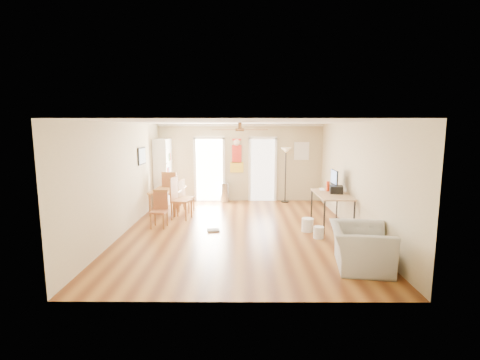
{
  "coord_description": "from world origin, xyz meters",
  "views": [
    {
      "loc": [
        0.05,
        -8.14,
        2.48
      ],
      "look_at": [
        0.0,
        0.6,
        1.15
      ],
      "focal_mm": 25.87,
      "sensor_mm": 36.0,
      "label": 1
    }
  ],
  "objects_px": {
    "dining_chair_near": "(159,209)",
    "trash_can": "(225,192)",
    "bookshelf": "(163,172)",
    "computer_desk": "(331,210)",
    "wastebasket_b": "(319,232)",
    "dining_table": "(168,200)",
    "wastebasket_a": "(308,225)",
    "armchair": "(360,247)",
    "torchiere_lamp": "(285,175)",
    "dining_chair_far": "(172,189)",
    "dining_chair_right_a": "(186,196)",
    "printer": "(336,189)",
    "dining_chair_right_b": "(181,198)"
  },
  "relations": [
    {
      "from": "dining_table",
      "to": "printer",
      "type": "height_order",
      "value": "printer"
    },
    {
      "from": "dining_chair_far",
      "to": "wastebasket_a",
      "type": "distance_m",
      "value": 4.6
    },
    {
      "from": "trash_can",
      "to": "dining_table",
      "type": "bearing_deg",
      "value": -140.57
    },
    {
      "from": "trash_can",
      "to": "armchair",
      "type": "relative_size",
      "value": 0.56
    },
    {
      "from": "bookshelf",
      "to": "torchiere_lamp",
      "type": "height_order",
      "value": "bookshelf"
    },
    {
      "from": "trash_can",
      "to": "torchiere_lamp",
      "type": "xyz_separation_m",
      "value": [
        2.03,
        -0.0,
        0.59
      ]
    },
    {
      "from": "wastebasket_a",
      "to": "wastebasket_b",
      "type": "xyz_separation_m",
      "value": [
        0.16,
        -0.51,
        -0.03
      ]
    },
    {
      "from": "dining_table",
      "to": "computer_desk",
      "type": "relative_size",
      "value": 0.87
    },
    {
      "from": "trash_can",
      "to": "printer",
      "type": "relative_size",
      "value": 1.77
    },
    {
      "from": "printer",
      "to": "dining_chair_near",
      "type": "bearing_deg",
      "value": -165.27
    },
    {
      "from": "dining_chair_near",
      "to": "wastebasket_a",
      "type": "relative_size",
      "value": 2.86
    },
    {
      "from": "bookshelf",
      "to": "torchiere_lamp",
      "type": "distance_m",
      "value": 4.03
    },
    {
      "from": "torchiere_lamp",
      "to": "computer_desk",
      "type": "bearing_deg",
      "value": -73.93
    },
    {
      "from": "dining_chair_near",
      "to": "wastebasket_a",
      "type": "bearing_deg",
      "value": -0.43
    },
    {
      "from": "dining_chair_far",
      "to": "wastebasket_a",
      "type": "height_order",
      "value": "dining_chair_far"
    },
    {
      "from": "bookshelf",
      "to": "computer_desk",
      "type": "height_order",
      "value": "bookshelf"
    },
    {
      "from": "armchair",
      "to": "dining_chair_near",
      "type": "bearing_deg",
      "value": 68.37
    },
    {
      "from": "dining_table",
      "to": "wastebasket_b",
      "type": "relative_size",
      "value": 5.01
    },
    {
      "from": "dining_chair_right_b",
      "to": "computer_desk",
      "type": "xyz_separation_m",
      "value": [
        3.91,
        -0.65,
        -0.15
      ]
    },
    {
      "from": "trash_can",
      "to": "armchair",
      "type": "bearing_deg",
      "value": -63.99
    },
    {
      "from": "computer_desk",
      "to": "printer",
      "type": "height_order",
      "value": "printer"
    },
    {
      "from": "dining_chair_right_a",
      "to": "computer_desk",
      "type": "relative_size",
      "value": 0.6
    },
    {
      "from": "bookshelf",
      "to": "armchair",
      "type": "height_order",
      "value": "bookshelf"
    },
    {
      "from": "dining_chair_right_b",
      "to": "trash_can",
      "type": "bearing_deg",
      "value": -13.53
    },
    {
      "from": "dining_table",
      "to": "wastebasket_a",
      "type": "distance_m",
      "value": 4.27
    },
    {
      "from": "trash_can",
      "to": "wastebasket_b",
      "type": "height_order",
      "value": "trash_can"
    },
    {
      "from": "torchiere_lamp",
      "to": "computer_desk",
      "type": "xyz_separation_m",
      "value": [
        0.81,
        -2.83,
        -0.5
      ]
    },
    {
      "from": "dining_chair_right_a",
      "to": "wastebasket_a",
      "type": "bearing_deg",
      "value": -103.08
    },
    {
      "from": "dining_chair_right_a",
      "to": "torchiere_lamp",
      "type": "height_order",
      "value": "torchiere_lamp"
    },
    {
      "from": "dining_chair_near",
      "to": "trash_can",
      "type": "relative_size",
      "value": 1.42
    },
    {
      "from": "trash_can",
      "to": "torchiere_lamp",
      "type": "bearing_deg",
      "value": -0.09
    },
    {
      "from": "dining_chair_near",
      "to": "dining_chair_right_a",
      "type": "bearing_deg",
      "value": 80.37
    },
    {
      "from": "dining_table",
      "to": "dining_chair_near",
      "type": "xyz_separation_m",
      "value": [
        0.13,
        -1.68,
        0.12
      ]
    },
    {
      "from": "dining_table",
      "to": "dining_chair_right_b",
      "type": "bearing_deg",
      "value": -56.82
    },
    {
      "from": "dining_chair_right_a",
      "to": "printer",
      "type": "relative_size",
      "value": 2.55
    },
    {
      "from": "dining_chair_near",
      "to": "wastebasket_a",
      "type": "height_order",
      "value": "dining_chair_near"
    },
    {
      "from": "trash_can",
      "to": "torchiere_lamp",
      "type": "distance_m",
      "value": 2.11
    },
    {
      "from": "dining_chair_far",
      "to": "torchiere_lamp",
      "type": "relative_size",
      "value": 0.61
    },
    {
      "from": "dining_table",
      "to": "wastebasket_a",
      "type": "height_order",
      "value": "dining_table"
    },
    {
      "from": "computer_desk",
      "to": "torchiere_lamp",
      "type": "bearing_deg",
      "value": 106.07
    },
    {
      "from": "computer_desk",
      "to": "dining_chair_far",
      "type": "bearing_deg",
      "value": 154.9
    },
    {
      "from": "dining_chair_far",
      "to": "torchiere_lamp",
      "type": "distance_m",
      "value": 3.74
    },
    {
      "from": "computer_desk",
      "to": "wastebasket_b",
      "type": "distance_m",
      "value": 1.17
    },
    {
      "from": "dining_chair_far",
      "to": "armchair",
      "type": "bearing_deg",
      "value": 140.72
    },
    {
      "from": "bookshelf",
      "to": "dining_chair_right_a",
      "type": "distance_m",
      "value": 1.56
    },
    {
      "from": "computer_desk",
      "to": "dining_chair_near",
      "type": "bearing_deg",
      "value": -177.6
    },
    {
      "from": "bookshelf",
      "to": "dining_chair_far",
      "type": "xyz_separation_m",
      "value": [
        0.37,
        -0.51,
        -0.5
      ]
    },
    {
      "from": "printer",
      "to": "wastebasket_b",
      "type": "bearing_deg",
      "value": -109.95
    },
    {
      "from": "wastebasket_a",
      "to": "armchair",
      "type": "xyz_separation_m",
      "value": [
        0.52,
        -2.16,
        0.21
      ]
    },
    {
      "from": "wastebasket_a",
      "to": "dining_chair_right_b",
      "type": "bearing_deg",
      "value": 160.43
    }
  ]
}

